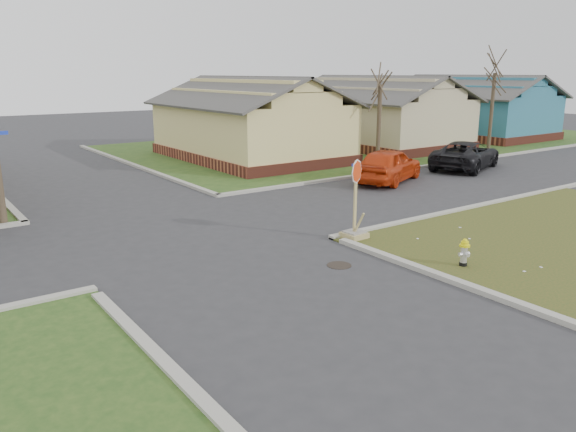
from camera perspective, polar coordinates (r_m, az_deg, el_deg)
ground at (r=13.85m, az=-3.12°, el=-6.24°), size 120.00×120.00×0.00m
verge_far_right at (r=41.20m, az=9.44°, el=7.50°), size 37.00×19.00×0.05m
curbs at (r=18.06m, az=-11.67°, el=-1.55°), size 80.00×40.00×0.12m
manhole at (r=14.70m, az=5.22°, el=-5.00°), size 0.64×0.64×0.01m
side_house_yellow at (r=32.36m, az=-3.95°, el=9.65°), size 7.60×11.60×4.70m
side_house_tan at (r=38.54m, az=9.02°, el=10.28°), size 7.60×11.60×4.70m
side_house_teal at (r=46.08m, az=18.10°, el=10.42°), size 7.60×11.60×4.70m
tree_mid_right at (r=29.87m, az=9.21°, el=9.03°), size 0.22×0.22×4.20m
tree_far_right at (r=37.70m, az=19.97°, el=9.88°), size 0.22×0.22×4.76m
fire_hydrant at (r=15.05m, az=17.46°, el=-3.40°), size 0.27×0.27×0.72m
stop_sign at (r=16.85m, az=6.79°, el=-0.52°), size 0.67×0.66×2.38m
red_sedan at (r=25.95m, az=10.18°, el=5.13°), size 4.93×3.49×1.56m
dark_pickup at (r=30.51m, az=17.61°, el=5.93°), size 5.65×3.98×1.43m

